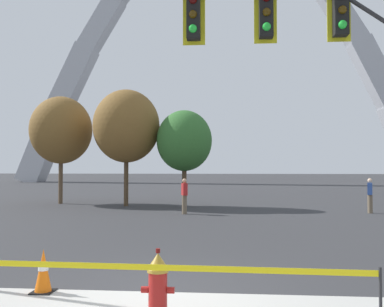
{
  "coord_description": "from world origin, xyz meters",
  "views": [
    {
      "loc": [
        1.03,
        -7.19,
        2.12
      ],
      "look_at": [
        0.02,
        5.0,
        2.5
      ],
      "focal_mm": 39.98,
      "sensor_mm": 36.0,
      "label": 1
    }
  ],
  "objects_px": {
    "pedestrian_standing_center": "(184,196)",
    "fire_hydrant": "(158,286)",
    "monument_arch": "(219,61)",
    "traffic_cone_by_hydrant": "(43,271)",
    "traffic_signal_gantry": "(364,46)",
    "pedestrian_walking_left": "(370,195)"
  },
  "relations": [
    {
      "from": "traffic_cone_by_hydrant",
      "to": "traffic_signal_gantry",
      "type": "distance_m",
      "value": 7.06
    },
    {
      "from": "pedestrian_walking_left",
      "to": "monument_arch",
      "type": "bearing_deg",
      "value": 101.38
    },
    {
      "from": "pedestrian_walking_left",
      "to": "pedestrian_standing_center",
      "type": "height_order",
      "value": "same"
    },
    {
      "from": "fire_hydrant",
      "to": "traffic_cone_by_hydrant",
      "type": "height_order",
      "value": "fire_hydrant"
    },
    {
      "from": "traffic_cone_by_hydrant",
      "to": "traffic_signal_gantry",
      "type": "height_order",
      "value": "traffic_signal_gantry"
    },
    {
      "from": "pedestrian_walking_left",
      "to": "pedestrian_standing_center",
      "type": "xyz_separation_m",
      "value": [
        -8.41,
        -1.06,
        0.0
      ]
    },
    {
      "from": "monument_arch",
      "to": "pedestrian_standing_center",
      "type": "relative_size",
      "value": 35.17
    },
    {
      "from": "pedestrian_walking_left",
      "to": "fire_hydrant",
      "type": "bearing_deg",
      "value": -117.61
    },
    {
      "from": "traffic_signal_gantry",
      "to": "pedestrian_walking_left",
      "type": "bearing_deg",
      "value": 71.81
    },
    {
      "from": "traffic_cone_by_hydrant",
      "to": "monument_arch",
      "type": "height_order",
      "value": "monument_arch"
    },
    {
      "from": "monument_arch",
      "to": "pedestrian_walking_left",
      "type": "xyz_separation_m",
      "value": [
        7.52,
        -37.38,
        -15.62
      ]
    },
    {
      "from": "traffic_signal_gantry",
      "to": "pedestrian_walking_left",
      "type": "relative_size",
      "value": 4.92
    },
    {
      "from": "fire_hydrant",
      "to": "monument_arch",
      "type": "distance_m",
      "value": 54.03
    },
    {
      "from": "traffic_cone_by_hydrant",
      "to": "pedestrian_standing_center",
      "type": "distance_m",
      "value": 12.12
    },
    {
      "from": "fire_hydrant",
      "to": "monument_arch",
      "type": "relative_size",
      "value": 0.02
    },
    {
      "from": "fire_hydrant",
      "to": "traffic_signal_gantry",
      "type": "xyz_separation_m",
      "value": [
        3.53,
        2.32,
        3.94
      ]
    },
    {
      "from": "pedestrian_standing_center",
      "to": "fire_hydrant",
      "type": "bearing_deg",
      "value": -85.83
    },
    {
      "from": "fire_hydrant",
      "to": "pedestrian_walking_left",
      "type": "relative_size",
      "value": 0.62
    },
    {
      "from": "fire_hydrant",
      "to": "pedestrian_standing_center",
      "type": "height_order",
      "value": "pedestrian_standing_center"
    },
    {
      "from": "monument_arch",
      "to": "fire_hydrant",
      "type": "bearing_deg",
      "value": -89.92
    },
    {
      "from": "fire_hydrant",
      "to": "monument_arch",
      "type": "height_order",
      "value": "monument_arch"
    },
    {
      "from": "pedestrian_walking_left",
      "to": "traffic_cone_by_hydrant",
      "type": "bearing_deg",
      "value": -126.16
    }
  ]
}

